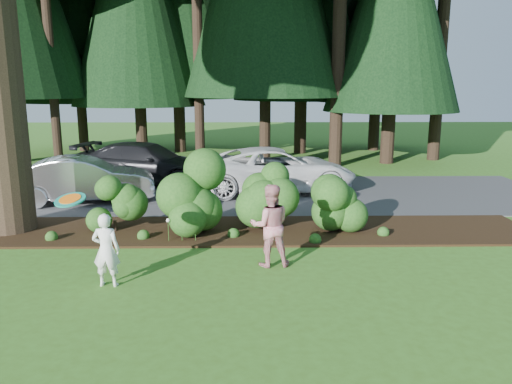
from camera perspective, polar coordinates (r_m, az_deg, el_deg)
The scene contains 11 objects.
ground at distance 9.11m, azimuth -8.47°, elevation -10.37°, with size 80.00×80.00×0.00m, color #3A621C.
mulch_bed at distance 12.15m, azimuth -6.52°, elevation -4.41°, with size 16.00×2.50×0.05m, color black.
driveway at distance 16.26m, azimuth -5.11°, elevation -0.20°, with size 22.00×6.00×0.03m, color #38383A.
shrub_row at distance 11.79m, azimuth -2.94°, elevation -0.92°, with size 6.53×1.60×1.61m.
lily_cluster at distance 11.24m, azimuth -8.51°, elevation -3.33°, with size 0.69×0.09×0.57m.
car_silver_wagon at distance 15.75m, azimuth -19.10°, elevation 1.36°, with size 1.44×4.13×1.36m, color silver.
car_white_suv at distance 16.36m, azimuth 2.26°, elevation 2.57°, with size 2.42×5.24×1.46m, color silver.
car_dark_suv at distance 18.16m, azimuth -12.43°, elevation 3.22°, with size 2.02×4.97×1.44m, color black.
child at distance 9.11m, azimuth -16.75°, elevation -6.36°, with size 0.48×0.31×1.31m, color white.
adult at distance 9.65m, azimuth 1.62°, elevation -3.84°, with size 0.79×0.61×1.62m, color #B31734.
frisbee at distance 8.83m, azimuth -20.48°, elevation -0.81°, with size 0.52×0.50×0.20m.
Camera 1 is at (1.18, -8.34, 3.46)m, focal length 35.00 mm.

